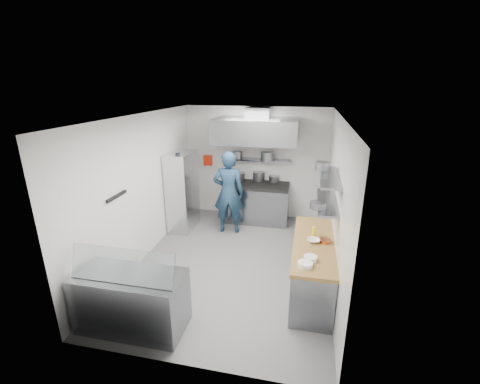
% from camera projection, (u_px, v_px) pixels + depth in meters
% --- Properties ---
extents(floor, '(5.00, 5.00, 0.00)m').
position_uv_depth(floor, '(234.00, 262.00, 6.30)').
color(floor, '#4E4E51').
rests_on(floor, ground).
extents(ceiling, '(5.00, 5.00, 0.00)m').
position_uv_depth(ceiling, '(233.00, 116.00, 5.39)').
color(ceiling, silver).
rests_on(ceiling, wall_back).
extents(wall_back, '(3.60, 2.80, 0.02)m').
position_uv_depth(wall_back, '(256.00, 163.00, 8.16)').
color(wall_back, white).
rests_on(wall_back, floor).
extents(wall_front, '(3.60, 2.80, 0.02)m').
position_uv_depth(wall_front, '(181.00, 268.00, 3.53)').
color(wall_front, white).
rests_on(wall_front, floor).
extents(wall_left, '(2.80, 5.00, 0.02)m').
position_uv_depth(wall_left, '(143.00, 188.00, 6.20)').
color(wall_left, white).
rests_on(wall_left, floor).
extents(wall_right, '(2.80, 5.00, 0.02)m').
position_uv_depth(wall_right, '(335.00, 202.00, 5.49)').
color(wall_right, white).
rests_on(wall_right, floor).
extents(gas_range, '(1.60, 0.80, 0.90)m').
position_uv_depth(gas_range, '(256.00, 204.00, 8.08)').
color(gas_range, gray).
rests_on(gas_range, floor).
extents(cooktop, '(1.57, 0.78, 0.06)m').
position_uv_depth(cooktop, '(257.00, 185.00, 7.92)').
color(cooktop, black).
rests_on(cooktop, gas_range).
extents(stock_pot_left, '(0.31, 0.31, 0.20)m').
position_uv_depth(stock_pot_left, '(239.00, 177.00, 8.19)').
color(stock_pot_left, slate).
rests_on(stock_pot_left, cooktop).
extents(stock_pot_mid, '(0.30, 0.30, 0.24)m').
position_uv_depth(stock_pot_mid, '(259.00, 176.00, 8.16)').
color(stock_pot_mid, slate).
rests_on(stock_pot_mid, cooktop).
extents(stock_pot_right, '(0.26, 0.26, 0.16)m').
position_uv_depth(stock_pot_right, '(274.00, 179.00, 8.08)').
color(stock_pot_right, slate).
rests_on(stock_pot_right, cooktop).
extents(over_range_shelf, '(1.60, 0.30, 0.04)m').
position_uv_depth(over_range_shelf, '(259.00, 160.00, 7.95)').
color(over_range_shelf, gray).
rests_on(over_range_shelf, wall_back).
extents(shelf_pot_a, '(0.25, 0.25, 0.18)m').
position_uv_depth(shelf_pot_a, '(237.00, 155.00, 7.99)').
color(shelf_pot_a, slate).
rests_on(shelf_pot_a, over_range_shelf).
extents(shelf_pot_b, '(0.31, 0.31, 0.22)m').
position_uv_depth(shelf_pot_b, '(267.00, 156.00, 7.72)').
color(shelf_pot_b, slate).
rests_on(shelf_pot_b, over_range_shelf).
extents(extractor_hood, '(1.90, 1.15, 0.55)m').
position_uv_depth(extractor_hood, '(256.00, 131.00, 7.32)').
color(extractor_hood, gray).
rests_on(extractor_hood, wall_back).
extents(hood_duct, '(0.55, 0.55, 0.24)m').
position_uv_depth(hood_duct, '(258.00, 113.00, 7.40)').
color(hood_duct, slate).
rests_on(hood_duct, extractor_hood).
extents(red_firebox, '(0.22, 0.10, 0.26)m').
position_uv_depth(red_firebox, '(208.00, 160.00, 8.35)').
color(red_firebox, red).
rests_on(red_firebox, wall_back).
extents(chef, '(0.75, 0.55, 1.92)m').
position_uv_depth(chef, '(229.00, 193.00, 7.31)').
color(chef, '#183049').
rests_on(chef, floor).
extents(wire_rack, '(0.50, 0.90, 1.85)m').
position_uv_depth(wire_rack, '(183.00, 191.00, 7.51)').
color(wire_rack, silver).
rests_on(wire_rack, floor).
extents(rack_bin_a, '(0.15, 0.18, 0.17)m').
position_uv_depth(rack_bin_a, '(177.00, 201.00, 7.24)').
color(rack_bin_a, white).
rests_on(rack_bin_a, wire_rack).
extents(rack_bin_b, '(0.13, 0.17, 0.15)m').
position_uv_depth(rack_bin_b, '(183.00, 175.00, 7.48)').
color(rack_bin_b, yellow).
rests_on(rack_bin_b, wire_rack).
extents(rack_jar, '(0.10, 0.10, 0.18)m').
position_uv_depth(rack_jar, '(178.00, 157.00, 6.98)').
color(rack_jar, black).
rests_on(rack_jar, wire_rack).
extents(knife_strip, '(0.04, 0.55, 0.05)m').
position_uv_depth(knife_strip, '(117.00, 196.00, 5.32)').
color(knife_strip, black).
rests_on(knife_strip, wall_left).
extents(prep_counter_base, '(0.62, 2.00, 0.84)m').
position_uv_depth(prep_counter_base, '(312.00, 268.00, 5.31)').
color(prep_counter_base, gray).
rests_on(prep_counter_base, floor).
extents(prep_counter_top, '(0.65, 2.04, 0.06)m').
position_uv_depth(prep_counter_top, '(314.00, 244.00, 5.17)').
color(prep_counter_top, olive).
rests_on(prep_counter_top, prep_counter_base).
extents(plate_stack_a, '(0.21, 0.21, 0.06)m').
position_uv_depth(plate_stack_a, '(305.00, 264.00, 4.48)').
color(plate_stack_a, white).
rests_on(plate_stack_a, prep_counter_top).
extents(plate_stack_b, '(0.19, 0.19, 0.06)m').
position_uv_depth(plate_stack_b, '(310.00, 258.00, 4.63)').
color(plate_stack_b, white).
rests_on(plate_stack_b, prep_counter_top).
extents(copper_pan, '(0.17, 0.17, 0.06)m').
position_uv_depth(copper_pan, '(325.00, 241.00, 5.15)').
color(copper_pan, '#C86738').
rests_on(copper_pan, prep_counter_top).
extents(squeeze_bottle, '(0.06, 0.06, 0.18)m').
position_uv_depth(squeeze_bottle, '(314.00, 232.00, 5.30)').
color(squeeze_bottle, yellow).
rests_on(squeeze_bottle, prep_counter_top).
extents(mixing_bowl, '(0.22, 0.22, 0.05)m').
position_uv_depth(mixing_bowl, '(313.00, 240.00, 5.16)').
color(mixing_bowl, white).
rests_on(mixing_bowl, prep_counter_top).
extents(wall_shelf_lower, '(0.30, 1.30, 0.04)m').
position_uv_depth(wall_shelf_lower, '(327.00, 202.00, 5.21)').
color(wall_shelf_lower, gray).
rests_on(wall_shelf_lower, wall_right).
extents(wall_shelf_upper, '(0.30, 1.30, 0.04)m').
position_uv_depth(wall_shelf_upper, '(329.00, 177.00, 5.07)').
color(wall_shelf_upper, gray).
rests_on(wall_shelf_upper, wall_right).
extents(shelf_pot_c, '(0.24, 0.24, 0.10)m').
position_uv_depth(shelf_pot_c, '(318.00, 205.00, 4.86)').
color(shelf_pot_c, slate).
rests_on(shelf_pot_c, wall_shelf_lower).
extents(shelf_pot_d, '(0.23, 0.23, 0.14)m').
position_uv_depth(shelf_pot_d, '(322.00, 166.00, 5.37)').
color(shelf_pot_d, slate).
rests_on(shelf_pot_d, wall_shelf_upper).
extents(display_case, '(1.50, 0.70, 0.85)m').
position_uv_depth(display_case, '(132.00, 301.00, 4.51)').
color(display_case, gray).
rests_on(display_case, floor).
extents(display_glass, '(1.47, 0.19, 0.42)m').
position_uv_depth(display_glass, '(122.00, 265.00, 4.19)').
color(display_glass, silver).
rests_on(display_glass, display_case).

